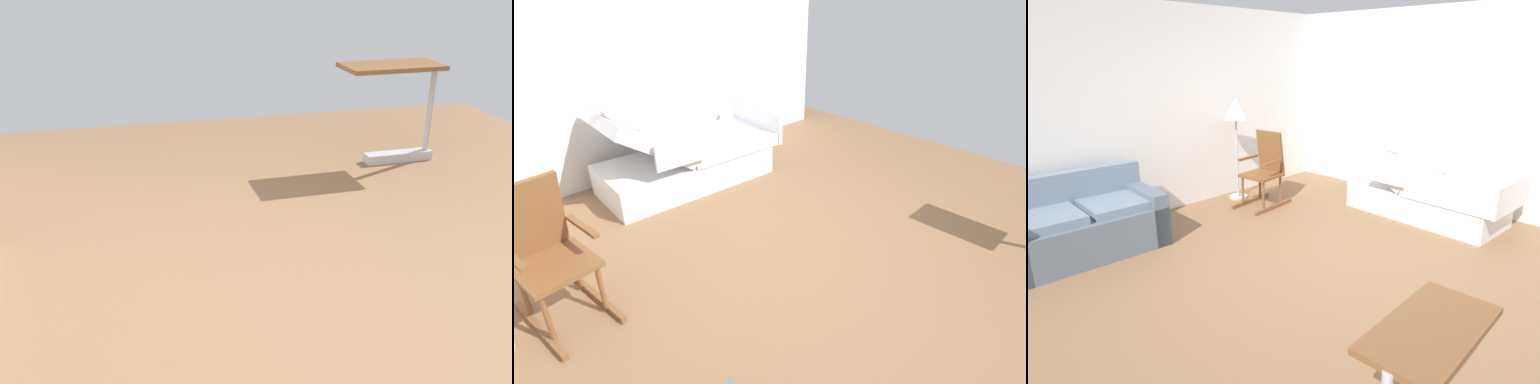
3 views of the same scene
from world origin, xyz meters
TOP-DOWN VIEW (x-y plane):
  - ground_plane at (0.00, 0.00)m, footprint 6.69×6.69m
  - overbed_table at (-1.57, -1.70)m, footprint 0.85×0.42m

SIDE VIEW (x-z plane):
  - ground_plane at x=0.00m, z-range 0.00..0.00m
  - overbed_table at x=-1.57m, z-range 0.11..0.95m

